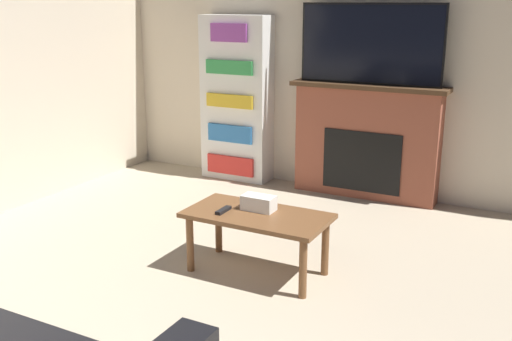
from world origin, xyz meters
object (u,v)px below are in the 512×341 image
(fireplace, at_px, (366,141))
(bookshelf, at_px, (236,99))
(tv, at_px, (370,44))
(coffee_table, at_px, (257,222))

(fireplace, relative_size, bookshelf, 0.87)
(tv, distance_m, bookshelf, 1.47)
(bookshelf, bearing_deg, coffee_table, -57.00)
(fireplace, xyz_separation_m, bookshelf, (-1.35, -0.02, 0.29))
(coffee_table, bearing_deg, fireplace, 86.63)
(tv, bearing_deg, coffee_table, -93.41)
(tv, relative_size, bookshelf, 0.79)
(tv, distance_m, coffee_table, 2.18)
(coffee_table, relative_size, bookshelf, 0.58)
(tv, relative_size, coffee_table, 1.36)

